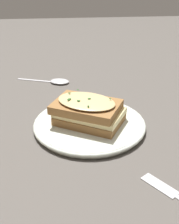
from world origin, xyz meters
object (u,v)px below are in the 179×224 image
(dinner_plate, at_px, (90,124))
(spoon, at_px, (57,81))
(fork, at_px, (176,196))
(sandwich, at_px, (88,111))

(dinner_plate, distance_m, spoon, 0.28)
(dinner_plate, height_order, spoon, dinner_plate)
(dinner_plate, height_order, fork, dinner_plate)
(spoon, bearing_deg, dinner_plate, 33.68)
(sandwich, height_order, fork, sandwich)
(dinner_plate, bearing_deg, sandwich, 108.07)
(fork, xyz_separation_m, spoon, (0.51, 0.20, 0.00))
(fork, relative_size, spoon, 0.95)
(spoon, bearing_deg, fork, 39.62)
(sandwich, distance_m, fork, 0.27)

